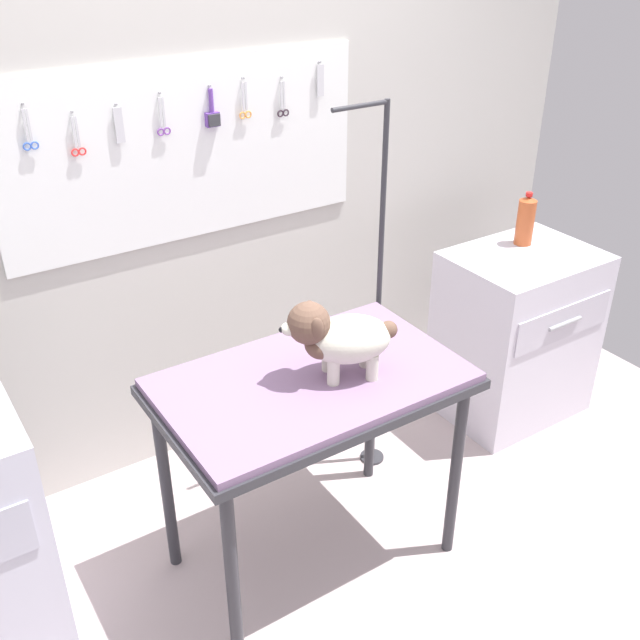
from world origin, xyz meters
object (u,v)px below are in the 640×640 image
object	(u,v)px
cabinet_right	(515,334)
grooming_arm	(376,314)
soda_bottle	(526,220)
dog	(338,337)
grooming_table	(312,397)

from	to	relation	value
cabinet_right	grooming_arm	bearing A→B (deg)	177.53
grooming_arm	soda_bottle	size ratio (longest dim) A/B	6.47
grooming_arm	dog	size ratio (longest dim) A/B	4.21
grooming_table	grooming_arm	size ratio (longest dim) A/B	0.64
grooming_arm	dog	xyz separation A→B (m)	(-0.47, -0.39, 0.23)
grooming_table	dog	world-z (taller)	dog
grooming_table	grooming_arm	bearing A→B (deg)	32.58
cabinet_right	soda_bottle	world-z (taller)	soda_bottle
cabinet_right	grooming_table	bearing A→B (deg)	-167.35
cabinet_right	soda_bottle	xyz separation A→B (m)	(0.08, 0.10, 0.54)
grooming_table	cabinet_right	size ratio (longest dim) A/B	1.25
grooming_table	grooming_arm	xyz separation A→B (m)	(0.54, 0.35, 0.01)
dog	grooming_table	bearing A→B (deg)	149.59
dog	soda_bottle	xyz separation A→B (m)	(1.38, 0.46, -0.04)
grooming_table	cabinet_right	distance (m)	1.45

